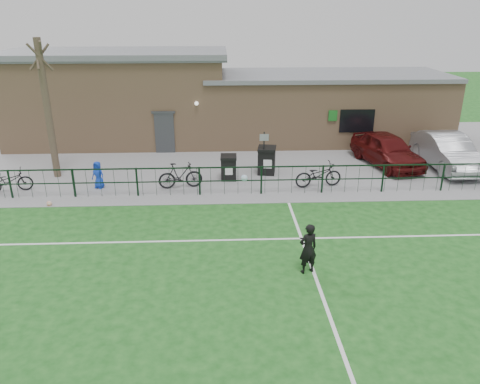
{
  "coord_description": "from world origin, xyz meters",
  "views": [
    {
      "loc": [
        -0.65,
        -9.71,
        7.18
      ],
      "look_at": [
        0.0,
        5.0,
        1.3
      ],
      "focal_mm": 35.0,
      "sensor_mm": 36.0,
      "label": 1
    }
  ],
  "objects_px": {
    "bicycle_d": "(180,175)",
    "ball_ground": "(49,204)",
    "bicycle_e": "(318,175)",
    "car_silver": "(447,151)",
    "bicycle_c": "(9,181)",
    "bare_tree": "(48,111)",
    "wheelie_bin_left": "(229,168)",
    "car_maroon": "(387,150)",
    "sign_post": "(264,154)",
    "wheelie_bin_right": "(267,161)",
    "spectator_child": "(98,175)"
  },
  "relations": [
    {
      "from": "bicycle_d",
      "to": "ball_ground",
      "type": "bearing_deg",
      "value": 99.79
    },
    {
      "from": "bicycle_e",
      "to": "car_silver",
      "type": "bearing_deg",
      "value": -79.82
    },
    {
      "from": "bicycle_c",
      "to": "bare_tree",
      "type": "bearing_deg",
      "value": -53.31
    },
    {
      "from": "wheelie_bin_left",
      "to": "bicycle_d",
      "type": "bearing_deg",
      "value": -151.82
    },
    {
      "from": "bare_tree",
      "to": "car_maroon",
      "type": "distance_m",
      "value": 15.51
    },
    {
      "from": "car_maroon",
      "to": "sign_post",
      "type": "bearing_deg",
      "value": 177.53
    },
    {
      "from": "wheelie_bin_left",
      "to": "sign_post",
      "type": "height_order",
      "value": "sign_post"
    },
    {
      "from": "car_silver",
      "to": "bicycle_c",
      "type": "height_order",
      "value": "car_silver"
    },
    {
      "from": "car_silver",
      "to": "ball_ground",
      "type": "bearing_deg",
      "value": -167.95
    },
    {
      "from": "wheelie_bin_right",
      "to": "bicycle_d",
      "type": "height_order",
      "value": "wheelie_bin_right"
    },
    {
      "from": "ball_ground",
      "to": "car_silver",
      "type": "bearing_deg",
      "value": 12.44
    },
    {
      "from": "bicycle_c",
      "to": "ball_ground",
      "type": "distance_m",
      "value": 2.6
    },
    {
      "from": "ball_ground",
      "to": "bare_tree",
      "type": "bearing_deg",
      "value": 102.42
    },
    {
      "from": "car_silver",
      "to": "car_maroon",
      "type": "bearing_deg",
      "value": 169.23
    },
    {
      "from": "car_maroon",
      "to": "bicycle_d",
      "type": "xyz_separation_m",
      "value": [
        -9.65,
        -2.64,
        -0.22
      ]
    },
    {
      "from": "wheelie_bin_left",
      "to": "car_silver",
      "type": "relative_size",
      "value": 0.21
    },
    {
      "from": "bare_tree",
      "to": "bicycle_e",
      "type": "relative_size",
      "value": 2.99
    },
    {
      "from": "bare_tree",
      "to": "sign_post",
      "type": "distance_m",
      "value": 9.51
    },
    {
      "from": "car_silver",
      "to": "ball_ground",
      "type": "distance_m",
      "value": 17.69
    },
    {
      "from": "sign_post",
      "to": "bicycle_c",
      "type": "distance_m",
      "value": 10.77
    },
    {
      "from": "wheelie_bin_right",
      "to": "sign_post",
      "type": "relative_size",
      "value": 0.57
    },
    {
      "from": "wheelie_bin_right",
      "to": "spectator_child",
      "type": "relative_size",
      "value": 0.99
    },
    {
      "from": "bare_tree",
      "to": "bicycle_c",
      "type": "distance_m",
      "value": 3.39
    },
    {
      "from": "bicycle_c",
      "to": "car_silver",
      "type": "bearing_deg",
      "value": -100.85
    },
    {
      "from": "wheelie_bin_left",
      "to": "car_maroon",
      "type": "relative_size",
      "value": 0.22
    },
    {
      "from": "wheelie_bin_right",
      "to": "spectator_child",
      "type": "height_order",
      "value": "spectator_child"
    },
    {
      "from": "bare_tree",
      "to": "ball_ground",
      "type": "relative_size",
      "value": 30.16
    },
    {
      "from": "spectator_child",
      "to": "bicycle_e",
      "type": "bearing_deg",
      "value": 21.66
    },
    {
      "from": "wheelie_bin_right",
      "to": "bicycle_c",
      "type": "distance_m",
      "value": 10.96
    },
    {
      "from": "sign_post",
      "to": "car_silver",
      "type": "height_order",
      "value": "sign_post"
    },
    {
      "from": "car_maroon",
      "to": "bicycle_d",
      "type": "relative_size",
      "value": 2.45
    },
    {
      "from": "wheelie_bin_right",
      "to": "ball_ground",
      "type": "bearing_deg",
      "value": -149.44
    },
    {
      "from": "bicycle_c",
      "to": "bicycle_e",
      "type": "height_order",
      "value": "bicycle_e"
    },
    {
      "from": "wheelie_bin_left",
      "to": "bicycle_e",
      "type": "xyz_separation_m",
      "value": [
        3.76,
        -1.12,
        0.03
      ]
    },
    {
      "from": "car_silver",
      "to": "bicycle_c",
      "type": "xyz_separation_m",
      "value": [
        -19.33,
        -2.3,
        -0.32
      ]
    },
    {
      "from": "spectator_child",
      "to": "wheelie_bin_right",
      "type": "bearing_deg",
      "value": 35.54
    },
    {
      "from": "bare_tree",
      "to": "wheelie_bin_right",
      "type": "relative_size",
      "value": 5.25
    },
    {
      "from": "bicycle_c",
      "to": "ball_ground",
      "type": "height_order",
      "value": "bicycle_c"
    },
    {
      "from": "sign_post",
      "to": "ball_ground",
      "type": "height_order",
      "value": "sign_post"
    },
    {
      "from": "wheelie_bin_right",
      "to": "sign_post",
      "type": "height_order",
      "value": "sign_post"
    },
    {
      "from": "bare_tree",
      "to": "bicycle_c",
      "type": "xyz_separation_m",
      "value": [
        -1.33,
        -1.86,
        -2.5
      ]
    },
    {
      "from": "wheelie_bin_right",
      "to": "ball_ground",
      "type": "distance_m",
      "value": 9.37
    },
    {
      "from": "wheelie_bin_right",
      "to": "spectator_child",
      "type": "xyz_separation_m",
      "value": [
        -7.24,
        -1.57,
        0.01
      ]
    },
    {
      "from": "bare_tree",
      "to": "wheelie_bin_right",
      "type": "distance_m",
      "value": 9.77
    },
    {
      "from": "car_silver",
      "to": "spectator_child",
      "type": "distance_m",
      "value": 15.9
    },
    {
      "from": "sign_post",
      "to": "car_silver",
      "type": "distance_m",
      "value": 8.73
    },
    {
      "from": "bare_tree",
      "to": "sign_post",
      "type": "xyz_separation_m",
      "value": [
        9.3,
        -0.23,
        -1.98
      ]
    },
    {
      "from": "bicycle_c",
      "to": "spectator_child",
      "type": "distance_m",
      "value": 3.57
    },
    {
      "from": "wheelie_bin_right",
      "to": "bicycle_c",
      "type": "xyz_separation_m",
      "value": [
        -10.8,
        -1.88,
        -0.09
      ]
    },
    {
      "from": "car_silver",
      "to": "bicycle_d",
      "type": "xyz_separation_m",
      "value": [
        -12.33,
        -2.14,
        -0.24
      ]
    }
  ]
}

